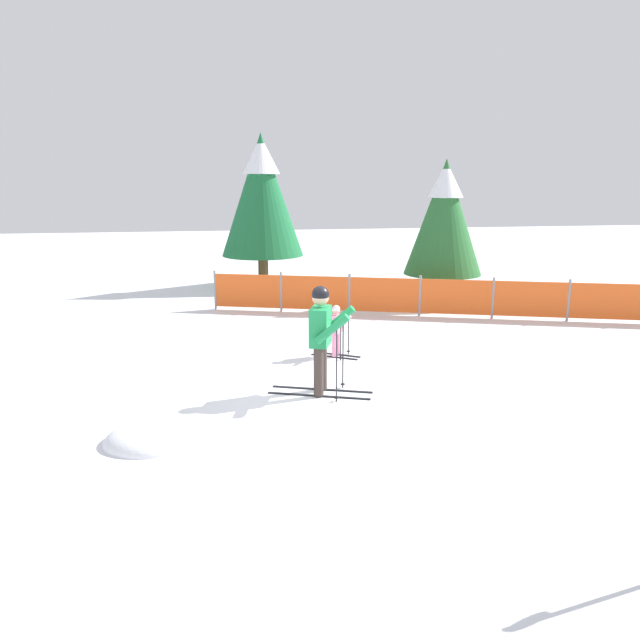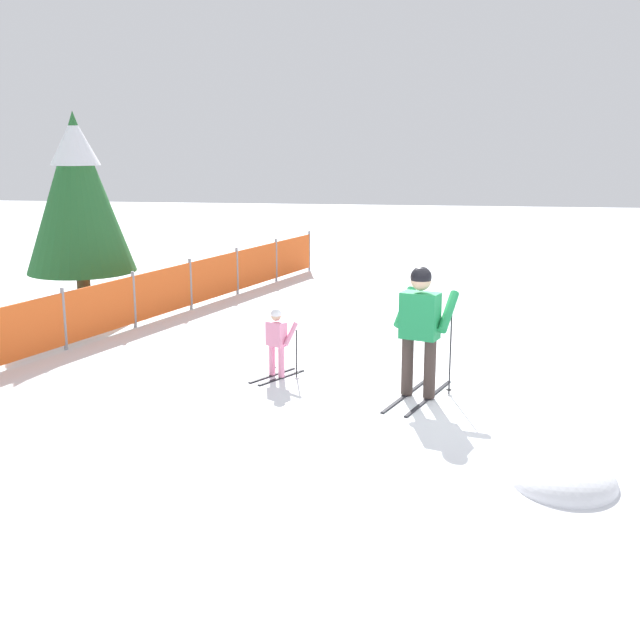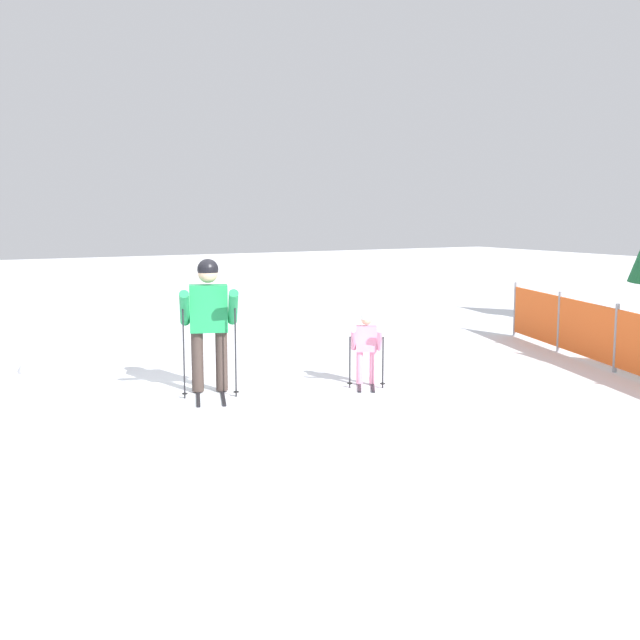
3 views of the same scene
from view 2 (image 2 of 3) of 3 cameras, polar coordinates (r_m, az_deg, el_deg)
The scene contains 6 objects.
ground_plane at distance 10.27m, azimuth 8.25°, elevation -5.98°, with size 60.00×60.00×0.00m, color white.
skier_adult at distance 10.28m, azimuth 7.16°, elevation 0.00°, with size 1.64×0.95×1.71m.
skier_child at distance 11.16m, azimuth -3.07°, elevation -1.28°, with size 0.90×0.67×0.99m.
safety_fence at distance 15.14m, azimuth -11.06°, elevation 2.02°, with size 11.46×3.80×1.00m.
conifer_far at distance 15.75m, azimuth -16.87°, elevation 8.83°, with size 2.03×2.03×3.76m.
snow_mound at distance 8.36m, azimuth 16.87°, elevation -10.93°, with size 1.23×1.04×0.49m, color white.
Camera 2 is at (-9.72, 0.14, 3.31)m, focal length 45.00 mm.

